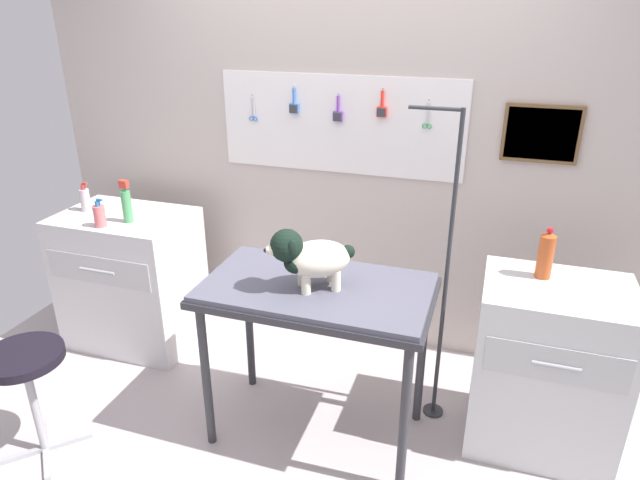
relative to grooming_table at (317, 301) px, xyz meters
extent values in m
cube|color=#B0A4A5|center=(-0.12, -0.29, -0.80)|extent=(4.40, 4.00, 0.04)
cube|color=#BDB0A8|center=(-0.12, 0.99, 0.37)|extent=(4.00, 0.06, 2.30)
cube|color=white|center=(-0.18, 0.95, 0.64)|extent=(1.48, 0.02, 0.57)
cylinder|color=gray|center=(-0.72, 0.95, 0.79)|extent=(0.01, 0.02, 0.01)
cube|color=silver|center=(-0.73, 0.94, 0.72)|extent=(0.01, 0.00, 0.11)
cube|color=silver|center=(-0.71, 0.94, 0.72)|extent=(0.01, 0.00, 0.11)
torus|color=blue|center=(-0.73, 0.94, 0.65)|extent=(0.03, 0.01, 0.03)
torus|color=blue|center=(-0.71, 0.94, 0.65)|extent=(0.03, 0.01, 0.03)
cylinder|color=gray|center=(-0.45, 0.95, 0.85)|extent=(0.01, 0.02, 0.01)
cylinder|color=#3C6FC0|center=(-0.45, 0.94, 0.80)|extent=(0.02, 0.02, 0.09)
cube|color=#3C6FC0|center=(-0.45, 0.94, 0.73)|extent=(0.06, 0.02, 0.06)
cube|color=#333338|center=(-0.45, 0.92, 0.73)|extent=(0.05, 0.01, 0.05)
cylinder|color=gray|center=(-0.18, 0.95, 0.82)|extent=(0.01, 0.02, 0.01)
cylinder|color=#6E3A9C|center=(-0.18, 0.94, 0.77)|extent=(0.02, 0.02, 0.09)
cube|color=#6E3A9C|center=(-0.18, 0.94, 0.70)|extent=(0.06, 0.02, 0.06)
cube|color=#333338|center=(-0.18, 0.92, 0.70)|extent=(0.05, 0.01, 0.05)
cylinder|color=gray|center=(0.08, 0.95, 0.86)|extent=(0.01, 0.02, 0.01)
cylinder|color=red|center=(0.08, 0.94, 0.81)|extent=(0.02, 0.02, 0.09)
cube|color=red|center=(0.08, 0.94, 0.74)|extent=(0.06, 0.02, 0.06)
cube|color=#333338|center=(0.08, 0.92, 0.74)|extent=(0.05, 0.01, 0.05)
cylinder|color=gray|center=(0.34, 0.95, 0.81)|extent=(0.01, 0.02, 0.01)
cube|color=silver|center=(0.33, 0.94, 0.74)|extent=(0.01, 0.00, 0.11)
cube|color=silver|center=(0.34, 0.94, 0.74)|extent=(0.01, 0.00, 0.11)
torus|color=#3B985D|center=(0.33, 0.94, 0.67)|extent=(0.03, 0.01, 0.03)
torus|color=#3B985D|center=(0.35, 0.94, 0.67)|extent=(0.03, 0.01, 0.03)
cube|color=brown|center=(0.94, 0.95, 0.67)|extent=(0.39, 0.02, 0.31)
cube|color=#B1804C|center=(0.94, 0.94, 0.67)|extent=(0.36, 0.01, 0.27)
cylinder|color=#2D2D33|center=(-0.49, -0.25, -0.38)|extent=(0.04, 0.04, 0.80)
cylinder|color=#2D2D33|center=(0.49, -0.25, -0.38)|extent=(0.04, 0.04, 0.80)
cylinder|color=#2D2D33|center=(-0.49, 0.25, -0.38)|extent=(0.04, 0.04, 0.80)
cylinder|color=#2D2D33|center=(0.49, 0.25, -0.38)|extent=(0.04, 0.04, 0.80)
cube|color=#2D2D33|center=(0.00, 0.00, 0.04)|extent=(1.10, 0.62, 0.03)
cube|color=#4F4F5E|center=(0.00, 0.00, 0.07)|extent=(1.06, 0.60, 0.03)
cylinder|color=#2D2D33|center=(0.57, 0.33, -0.77)|extent=(0.11, 0.11, 0.01)
cylinder|color=#2D2D33|center=(0.57, 0.33, 0.05)|extent=(0.02, 0.02, 1.66)
cylinder|color=#2D2D33|center=(0.45, 0.33, 0.88)|extent=(0.24, 0.02, 0.02)
cylinder|color=beige|center=(-0.02, -0.10, 0.14)|extent=(0.04, 0.04, 0.10)
cylinder|color=beige|center=(-0.06, -0.02, 0.14)|extent=(0.04, 0.04, 0.10)
cylinder|color=beige|center=(0.10, -0.02, 0.14)|extent=(0.04, 0.04, 0.10)
cylinder|color=beige|center=(0.06, 0.05, 0.14)|extent=(0.04, 0.04, 0.10)
ellipsoid|color=beige|center=(0.01, -0.02, 0.23)|extent=(0.35, 0.32, 0.17)
ellipsoid|color=black|center=(-0.08, -0.08, 0.23)|extent=(0.16, 0.17, 0.09)
sphere|color=black|center=(-0.11, -0.10, 0.32)|extent=(0.15, 0.15, 0.15)
ellipsoid|color=beige|center=(-0.16, -0.13, 0.30)|extent=(0.09, 0.08, 0.05)
sphere|color=black|center=(-0.19, -0.14, 0.30)|extent=(0.02, 0.02, 0.02)
ellipsoid|color=black|center=(-0.06, -0.14, 0.33)|extent=(0.06, 0.05, 0.08)
ellipsoid|color=black|center=(-0.13, -0.03, 0.33)|extent=(0.06, 0.05, 0.08)
sphere|color=black|center=(0.14, 0.05, 0.26)|extent=(0.06, 0.06, 0.06)
cube|color=silver|center=(-1.42, 0.46, -0.34)|extent=(0.80, 0.56, 0.88)
cube|color=#BCB9BA|center=(-1.42, 0.18, -0.14)|extent=(0.70, 0.01, 0.18)
cylinder|color=#99999E|center=(-1.42, 0.17, -0.14)|extent=(0.24, 0.02, 0.02)
cube|color=silver|center=(1.09, 0.29, -0.34)|extent=(0.68, 0.52, 0.88)
cube|color=#B5B8B8|center=(1.09, 0.03, -0.14)|extent=(0.60, 0.01, 0.18)
cylinder|color=#99999E|center=(1.09, 0.02, -0.14)|extent=(0.20, 0.02, 0.02)
cylinder|color=#9E9EA3|center=(-1.26, -0.57, -0.51)|extent=(0.04, 0.04, 0.54)
cube|color=#9E9EA3|center=(-1.18, -0.49, -0.77)|extent=(0.18, 0.18, 0.02)
cube|color=#9E9EA3|center=(-1.33, -0.49, -0.77)|extent=(0.18, 0.18, 0.02)
cube|color=#9E9EA3|center=(-1.33, -0.65, -0.77)|extent=(0.18, 0.18, 0.02)
cube|color=#9E9EA3|center=(-1.18, -0.65, -0.77)|extent=(0.18, 0.18, 0.02)
cylinder|color=black|center=(-1.26, -0.57, -0.21)|extent=(0.37, 0.37, 0.04)
cylinder|color=#D76568|center=(-1.41, 0.27, 0.17)|extent=(0.07, 0.07, 0.13)
cylinder|color=teal|center=(-1.41, 0.27, 0.24)|extent=(0.03, 0.03, 0.03)
cube|color=teal|center=(-1.40, 0.27, 0.27)|extent=(0.04, 0.01, 0.01)
cylinder|color=#49985B|center=(-1.31, 0.38, 0.20)|extent=(0.06, 0.06, 0.19)
cylinder|color=#49985B|center=(-1.31, 0.38, 0.31)|extent=(0.03, 0.03, 0.02)
cube|color=red|center=(-1.31, 0.38, 0.34)|extent=(0.05, 0.03, 0.04)
cylinder|color=#BAADB2|center=(-1.68, 0.46, 0.17)|extent=(0.06, 0.06, 0.14)
cylinder|color=#CE3936|center=(-1.68, 0.46, 0.26)|extent=(0.03, 0.03, 0.03)
cube|color=#CE3936|center=(-1.66, 0.46, 0.28)|extent=(0.03, 0.01, 0.01)
cylinder|color=#B94D21|center=(1.01, 0.38, 0.21)|extent=(0.07, 0.07, 0.21)
cone|color=#B94D21|center=(1.01, 0.38, 0.33)|extent=(0.07, 0.07, 0.02)
cylinder|color=red|center=(1.01, 0.38, 0.35)|extent=(0.03, 0.03, 0.02)
camera|label=1|loc=(0.73, -2.19, 1.31)|focal=31.13mm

